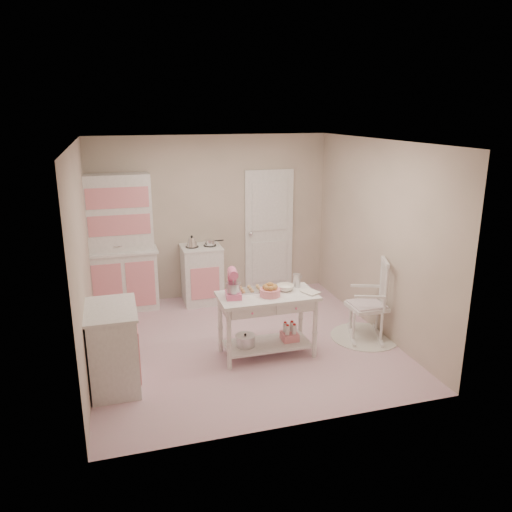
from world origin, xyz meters
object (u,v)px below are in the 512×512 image
Objects in this scene: stove at (202,274)px; stand_mixer at (233,284)px; base_cabinet at (114,347)px; rocking_chair at (367,299)px; bread_basket at (270,292)px; hutch at (121,243)px; work_table at (267,325)px.

stove is 2.06m from stand_mixer.
rocking_chair is at bearing 5.68° from base_cabinet.
stove is 2.16m from bread_basket.
hutch is 2.37m from base_cabinet.
rocking_chair reaches higher than work_table.
rocking_chair is 3.24× the size of stand_mixer.
work_table is at bearing 111.80° from bread_basket.
bread_basket is at bearing -68.20° from work_table.
stand_mixer is at bearing -157.27° from rocking_chair.
bread_basket is (1.85, 0.17, 0.39)m from base_cabinet.
stove is 2.64m from base_cabinet.
bread_basket is at bearing -153.66° from rocking_chair.
base_cabinet is (-1.39, -2.24, 0.00)m from stove.
rocking_chair is 0.92× the size of work_table.
hutch is 2.39m from stand_mixer.
stand_mixer is (1.23, -2.05, -0.07)m from hutch.
hutch is 1.89× the size of rocking_chair.
rocking_chair reaches higher than base_cabinet.
bread_basket is (1.67, -2.12, -0.19)m from hutch.
work_table is (1.83, 0.22, -0.06)m from base_cabinet.
hutch is 1.33m from stove.
rocking_chair is at bearing 4.02° from work_table.
stove is 1.00× the size of base_cabinet.
hutch is at bearing 128.19° from bread_basket.
work_table is (-1.42, -0.10, -0.15)m from rocking_chair.
hutch is 2.72m from work_table.
stove is at bearing -2.39° from hutch.
bread_basket is at bearing -2.17° from stand_mixer.
bread_basket reaches higher than work_table.
rocking_chair reaches higher than stove.
hutch is 2.26× the size of stove.
rocking_chair is (3.07, -1.97, -0.49)m from hutch.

